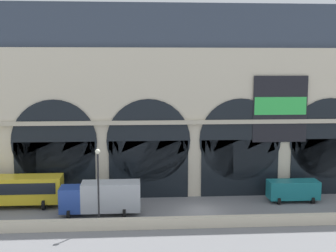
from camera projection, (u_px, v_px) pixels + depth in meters
ground_plane at (201, 211)px, 44.19m from camera, size 200.00×200.00×0.00m
quay_parapet_wall at (208, 222)px, 39.80m from camera, size 90.00×0.70×0.93m
station_building at (192, 103)px, 50.51m from camera, size 50.87×5.85×20.44m
bus_west at (6, 190)px, 45.17m from camera, size 11.00×3.25×3.10m
box_truck_midwest at (102, 197)px, 42.96m from camera, size 7.50×2.91×3.12m
van_mideast at (293, 190)px, 47.18m from camera, size 5.20×2.48×2.20m
street_lamp_quayside at (98, 177)px, 39.40m from camera, size 0.44×0.44×6.90m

